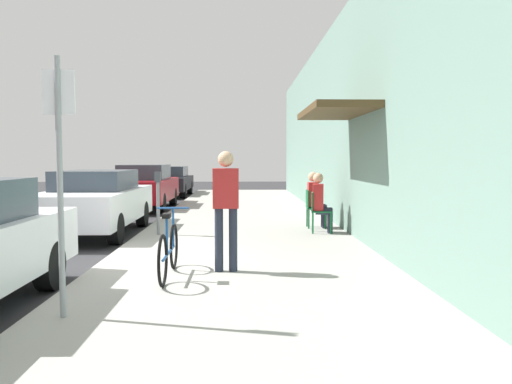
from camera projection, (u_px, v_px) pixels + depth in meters
The scene contains 14 objects.
ground_plane at pixel (103, 267), 8.07m from camera, with size 60.00×60.00×0.00m, color #2D2D30.
sidewalk_slab at pixel (244, 242), 10.13m from camera, with size 4.50×32.00×0.12m, color #9E9B93.
building_facade at pixel (365, 116), 10.03m from camera, with size 1.40×32.00×5.09m.
parked_car_1 at pixel (95, 201), 11.46m from camera, with size 1.80×4.40×1.45m.
parked_car_2 at pixel (144, 186), 17.25m from camera, with size 1.80×4.40×1.51m.
parked_car_3 at pixel (169, 181), 23.27m from camera, with size 1.80×4.40×1.36m.
parking_meter at pixel (158, 198), 10.67m from camera, with size 0.12×0.10×1.32m.
street_sign at pixel (60, 166), 5.04m from camera, with size 0.32×0.06×2.60m.
bicycle_0 at pixel (169, 251), 6.84m from camera, with size 0.46×1.71×0.90m.
cafe_chair_0 at pixel (318, 209), 10.96m from camera, with size 0.49×0.49×0.87m.
seated_patron_0 at pixel (321, 200), 10.95m from camera, with size 0.46×0.40×1.29m.
cafe_chair_1 at pixel (313, 206), 11.76m from camera, with size 0.45×0.45×0.87m.
seated_patron_1 at pixel (315, 198), 11.75m from camera, with size 0.43×0.37×1.29m.
pedestrian_standing at pixel (226, 201), 7.16m from camera, with size 0.36×0.22×1.70m.
Camera 1 is at (2.20, -8.04, 1.72)m, focal length 35.73 mm.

